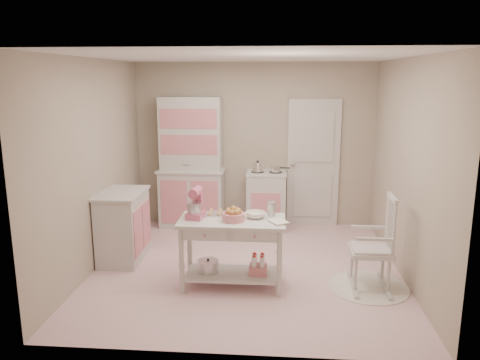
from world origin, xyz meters
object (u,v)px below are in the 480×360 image
Objects in this scene: base_cabinet at (123,226)px; stove at (266,200)px; work_table at (232,253)px; stand_mixer at (195,204)px; rocking_chair at (371,242)px; bread_basket at (233,217)px; hutch at (191,163)px.

stove is at bearing 38.15° from base_cabinet.
stand_mixer reaches higher than work_table.
base_cabinet is at bearing 155.97° from stand_mixer.
rocking_chair is (3.07, -0.62, 0.09)m from base_cabinet.
stand_mixer reaches higher than rocking_chair.
stove is 3.68× the size of bread_basket.
hutch is 1.73m from base_cabinet.
work_table is 3.53× the size of stand_mixer.
hutch is 2.20m from stand_mixer.
hutch is at bearing 177.61° from stove.
stand_mixer reaches higher than base_cabinet.
stand_mixer is (-0.42, 0.02, 0.57)m from work_table.
base_cabinet is 1.65m from work_table.
rocking_chair is 1.58m from bread_basket.
base_cabinet is 1.73m from bread_basket.
bread_basket is at bearing -98.40° from stove.
rocking_chair is at bearing -11.36° from base_cabinet.
stove is at bearing 122.17° from rocking_chair.
stand_mixer is (-0.76, -2.10, 0.51)m from stove.
base_cabinet is 2.71× the size of stand_mixer.
work_table is at bearing 4.63° from stand_mixer.
base_cabinet is 3.68× the size of bread_basket.
stove and base_cabinet have the same top height.
work_table is at bearing -176.38° from rocking_chair.
rocking_chair is at bearing 2.25° from work_table.
bread_basket is at bearing -174.51° from rocking_chair.
rocking_chair is 4.40× the size of bread_basket.
bread_basket is at bearing -68.44° from hutch.
stand_mixer reaches higher than stove.
stove is 1.00× the size of base_cabinet.
stove is 0.77× the size of work_table.
base_cabinet is at bearing 154.39° from bread_basket.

